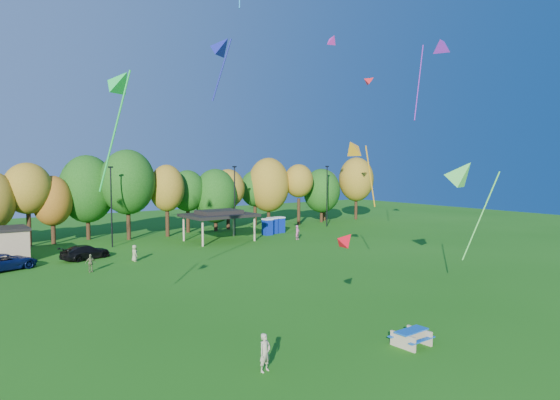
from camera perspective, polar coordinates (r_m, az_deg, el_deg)
ground at (r=24.08m, az=7.49°, el=-18.69°), size 160.00×160.00×0.00m
tree_line at (r=63.31m, az=-22.84°, el=0.70°), size 93.57×10.55×11.15m
lamp_posts at (r=58.85m, az=-18.72°, el=-0.41°), size 64.50×0.25×9.09m
pavilion at (r=60.94m, az=-6.98°, el=-1.66°), size 8.20×6.20×3.77m
porta_potties at (r=66.98m, az=-0.79°, el=-2.94°), size 3.75×2.02×2.18m
picnic_table at (r=27.40m, az=14.78°, el=-14.85°), size 1.95×1.64×0.82m
kite_flyer at (r=23.42m, az=-1.73°, el=-17.03°), size 0.71×0.55×1.74m
car_c at (r=50.30m, az=-28.93°, el=-6.22°), size 5.88×4.10×1.49m
car_d at (r=52.76m, az=-21.34°, el=-5.56°), size 5.29×3.49×1.42m
far_person_1 at (r=61.95m, az=2.00°, el=-3.72°), size 0.75×0.61×1.77m
far_person_3 at (r=50.04m, az=-16.31°, el=-5.86°), size 0.56×0.82×1.60m
far_person_4 at (r=46.43m, az=-20.86°, el=-6.76°), size 0.95×0.49×1.56m
kite_1 at (r=26.05m, az=7.58°, el=-4.47°), size 1.26×1.00×1.18m
kite_5 at (r=38.22m, az=8.38°, el=5.92°), size 3.38×1.88×5.54m
kite_7 at (r=40.36m, az=20.19°, el=2.90°), size 2.96×4.90×7.87m
kite_8 at (r=51.29m, az=6.01°, el=17.81°), size 1.40×1.64×1.45m
kite_9 at (r=31.49m, az=-17.76°, el=12.75°), size 2.82×4.21×7.48m
kite_11 at (r=34.05m, az=-6.63°, el=17.09°), size 2.10×2.79×4.60m
kite_13 at (r=52.55m, az=18.06°, el=16.45°), size 4.98×2.99×8.62m
kite_14 at (r=55.83m, az=10.26°, el=13.33°), size 1.70×1.59×1.38m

